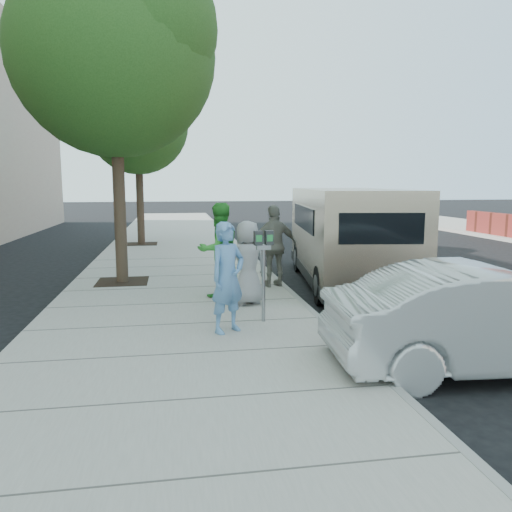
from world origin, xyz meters
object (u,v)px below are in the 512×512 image
Objects in this scene: tree_near at (115,46)px; person_officer at (228,277)px; sedan at (492,319)px; person_green_shirt at (219,250)px; van at (347,234)px; person_gray_shirt at (247,263)px; tree_far at (139,119)px; parking_meter at (263,256)px; person_striped_polo at (275,246)px.

person_officer is (2.01, -4.47, -4.52)m from tree_near.
person_green_shirt reaches higher than sedan.
van is 1.50× the size of sedan.
van reaches higher than person_gray_shirt.
tree_far is 1.49× the size of sedan.
tree_near reaches higher than van.
sedan is (-0.09, -5.91, -0.53)m from van.
tree_far is 3.33× the size of person_green_shirt.
parking_meter is 0.80× the size of person_green_shirt.
tree_far reaches higher than van.
tree_near is 1.16× the size of tree_far.
tree_far is 10.46m from person_green_shirt.
person_green_shirt reaches higher than person_officer.
person_gray_shirt is (2.59, -10.31, -3.92)m from tree_far.
person_green_shirt is 0.93m from person_gray_shirt.
sedan is at bearing 108.89° from person_gray_shirt.
tree_far reaches higher than sedan.
tree_near is 4.60× the size of person_gray_shirt.
tree_near is 5.26m from person_green_shirt.
person_green_shirt is (-3.30, -1.50, -0.12)m from van.
tree_far is (-0.00, 7.60, -0.66)m from tree_near.
tree_near is at bearing 43.67° from sedan.
person_striped_polo is (1.44, 3.36, 0.05)m from person_officer.
tree_near reaches higher than person_green_shirt.
tree_far is at bearing 131.70° from van.
van is at bearing 46.35° from parking_meter.
person_gray_shirt is at bearing 38.31° from person_officer.
person_striped_polo is at bearing 33.29° from person_officer.
person_gray_shirt is (0.58, 1.75, -0.06)m from person_officer.
sedan is 2.24× the size of person_green_shirt.
person_gray_shirt reaches higher than sedan.
person_green_shirt is at bearing -77.50° from tree_far.
person_striped_polo is at bearing 68.82° from parking_meter.
person_green_shirt is (2.11, -9.53, -3.76)m from tree_far.
parking_meter is 2.97m from person_striped_polo.
tree_far reaches higher than person_officer.
sedan is 4.55m from person_gray_shirt.
person_green_shirt is 1.57m from person_striped_polo.
person_officer is 0.94× the size of person_striped_polo.
tree_far is at bearing -94.06° from person_gray_shirt.
person_striped_polo is (3.45, -8.71, -3.80)m from tree_far.
parking_meter is at bearing -56.02° from tree_near.
person_striped_polo is (0.78, 2.86, -0.20)m from parking_meter.
sedan is (5.33, -13.94, -4.17)m from tree_far.
tree_near is 5.75m from person_striped_polo.
tree_far is 15.49m from sedan.
sedan is at bearing 101.53° from person_green_shirt.
parking_meter is at bearing 63.68° from person_striped_polo.
tree_near reaches higher than person_striped_polo.
sedan is at bearing -62.91° from person_officer.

